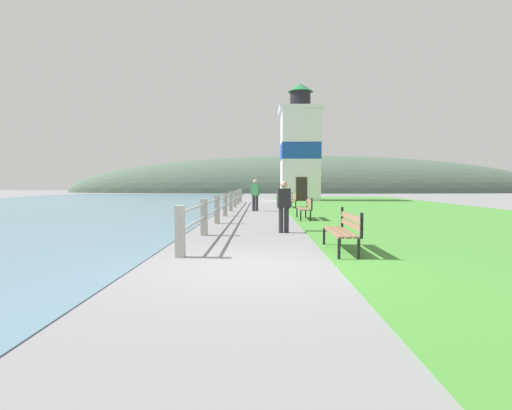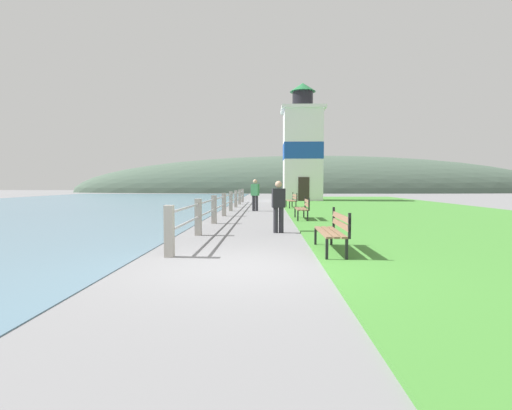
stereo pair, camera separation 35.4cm
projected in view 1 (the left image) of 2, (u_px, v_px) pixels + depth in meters
name	position (u px, v px, depth m)	size (l,w,h in m)	color
ground_plane	(250.00, 268.00, 7.05)	(160.00, 160.00, 0.00)	slate
grass_verge	(398.00, 211.00, 21.38)	(12.00, 43.38, 0.06)	#428433
water_strip	(0.00, 211.00, 21.67)	(24.00, 69.40, 0.01)	slate
seawall_railing	(228.00, 201.00, 19.81)	(0.18, 23.76, 1.05)	#A8A399
park_bench_near	(344.00, 229.00, 8.41)	(0.47, 1.87, 0.94)	brown
park_bench_midway	(306.00, 207.00, 15.99)	(0.48, 1.74, 0.94)	brown
park_bench_far	(292.00, 199.00, 23.64)	(0.59, 1.82, 0.94)	brown
lighthouse	(300.00, 149.00, 33.86)	(3.63, 3.63, 9.92)	white
person_strolling	(255.00, 194.00, 21.43)	(0.47, 0.37, 1.71)	#28282D
person_by_railing	(284.00, 205.00, 12.01)	(0.41, 0.27, 1.56)	#28282D
distant_hillside	(309.00, 192.00, 65.77)	(80.00, 16.00, 12.00)	#475B4C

